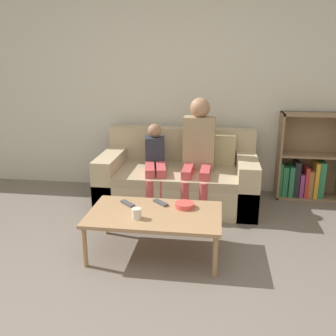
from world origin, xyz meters
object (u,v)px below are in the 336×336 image
Objects in this scene: bookshelf at (306,166)px; couch at (179,180)px; snack_bowl at (185,205)px; cup_near at (137,213)px; coffee_table at (155,216)px; person_adult at (199,146)px; tv_remote_0 at (128,204)px; tv_remote_1 at (161,203)px; person_child at (155,162)px.

couch is at bearing -165.28° from bookshelf.
snack_bowl is at bearing -80.98° from couch.
cup_near is (-0.20, -1.33, 0.14)m from couch.
coffee_table is 0.93× the size of person_adult.
tv_remote_1 is at bearing -35.34° from tv_remote_0.
couch is at bearing 86.30° from coffee_table.
couch is 1.90× the size of person_child.
bookshelf is 1.96m from snack_bowl.
person_child reaches higher than couch.
bookshelf is at bearing 14.72° from couch.
coffee_table is 0.21m from tv_remote_1.
cup_near is at bearing -159.89° from tv_remote_1.
couch is at bearing 24.51° from tv_remote_0.
coffee_table is 0.29m from snack_bowl.
person_child is at bearing 56.79° from tv_remote_1.
snack_bowl is at bearing -46.59° from tv_remote_0.
tv_remote_1 is at bearing 66.31° from cup_near.
person_adult is 7.79× the size of tv_remote_0.
cup_near reaches higher than coffee_table.
cup_near is (0.05, -1.18, -0.10)m from person_child.
coffee_table is (-0.08, -1.20, 0.07)m from couch.
tv_remote_1 is at bearing 84.56° from coffee_table.
couch reaches higher than snack_bowl.
person_adult is at bearing 26.68° from tv_remote_1.
person_adult is (0.30, 1.11, 0.36)m from coffee_table.
couch is 11.29× the size of tv_remote_1.
snack_bowl reaches higher than tv_remote_0.
couch is 20.11× the size of cup_near.
bookshelf reaches higher than couch.
bookshelf is 0.91× the size of coffee_table.
tv_remote_1 is (0.20, -0.85, -0.13)m from person_child.
bookshelf reaches higher than tv_remote_1.
cup_near reaches higher than tv_remote_0.
tv_remote_1 is (-1.55, -1.38, -0.00)m from bookshelf.
coffee_table is at bearing -93.70° from couch.
couch reaches higher than cup_near.
snack_bowl is at bearing -75.76° from person_child.
couch is 1.20m from coffee_table.
tv_remote_0 is 0.30m from tv_remote_1.
bookshelf reaches higher than cup_near.
person_adult reaches higher than couch.
coffee_table is at bearing -91.21° from person_child.
coffee_table is at bearing -134.69° from bookshelf.
tv_remote_1 is at bearing -93.34° from couch.
person_child reaches higher than coffee_table.
cup_near is at bearing -142.99° from snack_bowl.
person_adult is at bearing 71.06° from cup_near.
coffee_table is 1.21m from person_adult.
coffee_table is 7.21× the size of tv_remote_0.
person_adult is 1.00m from tv_remote_1.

